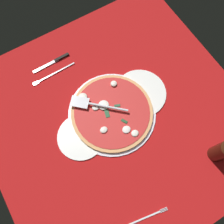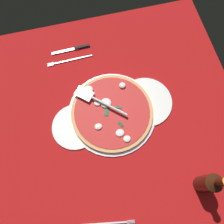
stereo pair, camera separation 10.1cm
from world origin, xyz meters
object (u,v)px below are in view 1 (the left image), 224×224
Objects in this scene: place_setting_far at (54,67)px; dinner_plate_right at (140,93)px; pizza_server at (97,105)px; dinner_plate_left at (81,136)px; beer_bottle at (224,151)px; pizza at (112,112)px.

dinner_plate_right is at bearing 129.71° from place_setting_far.
pizza_server is at bearing 103.28° from place_setting_far.
dinner_plate_left is 57.05cm from beer_bottle.
dinner_plate_left is at bearing 141.27° from beer_bottle.
place_setting_far is 0.94× the size of beer_bottle.
place_setting_far is (-7.15, 28.24, -4.01)cm from pizza_server.
beer_bottle is at bearing -38.73° from dinner_plate_left.
pizza_server is 29.41cm from place_setting_far.
beer_bottle is at bearing -73.81° from dinner_plate_right.
pizza reaches higher than dinner_plate_left.
place_setting_far reaches higher than dinner_plate_left.
beer_bottle is (27.37, -37.61, 7.05)cm from pizza.
pizza is at bearing 107.98° from place_setting_far.
beer_bottle reaches higher than dinner_plate_right.
pizza is 47.05cm from beer_bottle.
place_setting_far reaches higher than dinner_plate_right.
dinner_plate_right is 16.14cm from pizza.
pizza is at bearing 7.90° from dinner_plate_left.
beer_bottle reaches higher than pizza.
pizza_server reaches higher than dinner_plate_right.
dinner_plate_right is 42.22cm from place_setting_far.
beer_bottle is (38.85, -71.15, 8.51)cm from place_setting_far.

